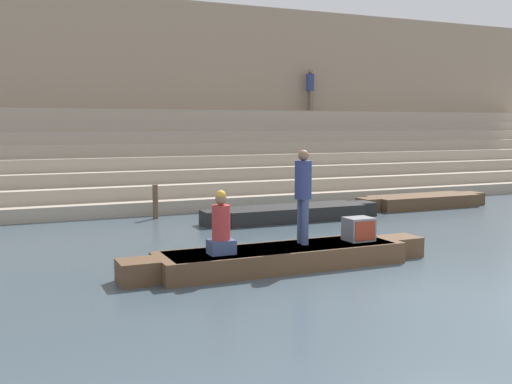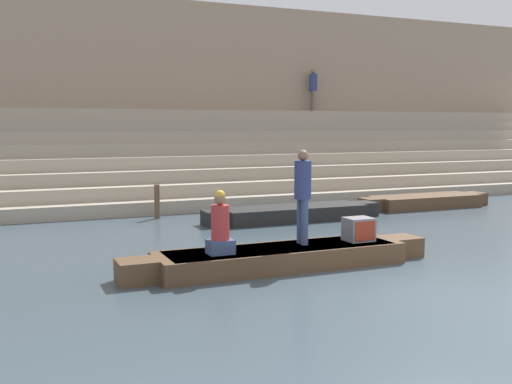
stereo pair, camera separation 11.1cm
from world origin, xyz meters
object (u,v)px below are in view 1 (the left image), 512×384
(person_rowing, at_px, (221,228))
(moored_boat_shore, at_px, (292,213))
(moored_boat_distant, at_px, (422,201))
(rowboat_main, at_px, (282,257))
(tv_set, at_px, (359,229))
(person_standing, at_px, (303,189))
(mooring_post, at_px, (155,202))
(person_on_steps, at_px, (310,87))

(person_rowing, bearing_deg, moored_boat_shore, 50.74)
(person_rowing, xyz_separation_m, moored_boat_distant, (8.96, 5.65, -0.64))
(rowboat_main, xyz_separation_m, tv_set, (1.65, -0.03, 0.41))
(person_standing, height_order, mooring_post, person_standing)
(person_standing, distance_m, person_on_steps, 13.92)
(tv_set, bearing_deg, person_standing, 179.77)
(person_rowing, relative_size, moored_boat_distant, 0.24)
(rowboat_main, distance_m, tv_set, 1.70)
(person_standing, relative_size, mooring_post, 1.85)
(person_rowing, height_order, person_on_steps, person_on_steps)
(rowboat_main, distance_m, moored_boat_shore, 5.59)
(rowboat_main, xyz_separation_m, person_standing, (0.49, 0.12, 1.22))
(mooring_post, relative_size, person_on_steps, 0.57)
(person_rowing, relative_size, person_on_steps, 0.66)
(mooring_post, bearing_deg, tv_set, -70.79)
(rowboat_main, bearing_deg, person_standing, 16.67)
(rowboat_main, bearing_deg, tv_set, 2.10)
(moored_boat_shore, bearing_deg, person_on_steps, 61.23)
(rowboat_main, relative_size, tv_set, 11.52)
(moored_boat_distant, xyz_separation_m, mooring_post, (-8.43, 1.12, 0.27))
(moored_boat_shore, distance_m, person_on_steps, 9.30)
(moored_boat_shore, height_order, moored_boat_distant, same)
(moored_boat_distant, height_order, mooring_post, mooring_post)
(tv_set, distance_m, moored_boat_distant, 8.27)
(tv_set, height_order, moored_boat_distant, tv_set)
(tv_set, distance_m, mooring_post, 7.10)
(moored_boat_distant, bearing_deg, person_rowing, -145.63)
(person_rowing, height_order, moored_boat_distant, person_rowing)
(tv_set, height_order, person_on_steps, person_on_steps)
(moored_boat_shore, height_order, mooring_post, mooring_post)
(person_standing, bearing_deg, tv_set, -16.33)
(person_standing, distance_m, mooring_post, 6.73)
(person_rowing, bearing_deg, person_on_steps, 54.31)
(rowboat_main, height_order, person_standing, person_standing)
(person_on_steps, bearing_deg, moored_boat_distant, -71.26)
(person_standing, bearing_deg, mooring_post, 91.17)
(moored_boat_distant, relative_size, mooring_post, 4.81)
(person_rowing, height_order, moored_boat_shore, person_rowing)
(tv_set, relative_size, person_on_steps, 0.31)
(person_standing, xyz_separation_m, person_on_steps, (6.66, 11.91, 2.75))
(mooring_post, bearing_deg, moored_boat_distant, -7.60)
(person_standing, height_order, tv_set, person_standing)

